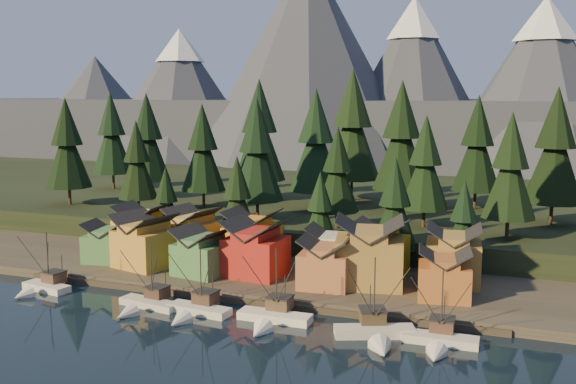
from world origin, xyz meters
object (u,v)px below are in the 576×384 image
(boat_4, at_px, (272,309))
(house_front_1, at_px, (145,239))
(boat_0, at_px, (41,279))
(house_front_0, at_px, (107,241))
(house_back_1, at_px, (193,231))
(boat_5, at_px, (376,324))
(boat_6, at_px, (440,332))
(boat_2, at_px, (144,297))
(house_back_0, at_px, (142,228))
(boat_3, at_px, (195,302))

(boat_4, relative_size, house_front_1, 1.06)
(boat_0, xyz_separation_m, house_front_0, (1.68, 15.63, 3.28))
(house_front_1, xyz_separation_m, house_back_1, (4.78, 9.01, -0.04))
(house_front_1, bearing_deg, house_front_0, -170.08)
(boat_5, distance_m, boat_6, 8.25)
(boat_0, relative_size, boat_5, 0.91)
(boat_4, bearing_deg, boat_2, -177.37)
(house_back_0, distance_m, house_back_1, 10.61)
(boat_2, height_order, boat_3, boat_3)
(boat_5, bearing_deg, house_back_1, 126.87)
(house_front_1, bearing_deg, boat_0, -110.35)
(boat_0, distance_m, house_front_0, 16.06)
(boat_5, bearing_deg, house_front_0, 141.16)
(boat_2, relative_size, house_front_0, 1.31)
(boat_0, bearing_deg, boat_5, 8.57)
(house_front_1, distance_m, house_back_1, 10.20)
(boat_3, relative_size, house_front_1, 1.00)
(boat_3, distance_m, house_back_1, 29.38)
(boat_3, height_order, house_front_0, boat_3)
(house_front_0, bearing_deg, boat_0, -105.78)
(boat_0, xyz_separation_m, house_back_0, (4.56, 23.00, 4.47))
(boat_5, xyz_separation_m, house_back_1, (-41.23, 25.14, 4.34))
(boat_2, bearing_deg, house_front_0, 146.66)
(house_front_0, height_order, house_back_0, house_back_0)
(boat_6, bearing_deg, house_front_1, 162.89)
(house_front_1, bearing_deg, boat_5, -4.99)
(boat_2, height_order, boat_5, boat_5)
(boat_0, bearing_deg, boat_2, 5.82)
(boat_4, distance_m, boat_5, 15.25)
(boat_6, bearing_deg, boat_0, 178.38)
(house_back_0, bearing_deg, boat_4, -34.95)
(boat_0, bearing_deg, house_back_0, 88.55)
(boat_4, relative_size, house_front_0, 1.40)
(boat_2, bearing_deg, house_front_1, 130.82)
(boat_6, bearing_deg, boat_3, -179.94)
(boat_3, xyz_separation_m, house_back_1, (-14.17, 25.36, 4.41))
(boat_4, bearing_deg, house_front_1, 153.38)
(boat_4, xyz_separation_m, house_front_1, (-30.77, 15.47, 4.46))
(boat_3, xyz_separation_m, boat_4, (11.82, 0.87, 0.00))
(boat_0, relative_size, boat_4, 0.91)
(boat_2, relative_size, house_back_0, 1.15)
(boat_4, bearing_deg, boat_6, -0.58)
(boat_2, bearing_deg, boat_0, -175.39)
(house_front_0, bearing_deg, house_front_1, -14.04)
(boat_3, bearing_deg, house_back_1, 124.78)
(house_back_1, bearing_deg, boat_2, -65.92)
(boat_6, distance_m, house_front_1, 56.66)
(boat_2, xyz_separation_m, house_back_1, (-5.57, 25.40, 4.61))
(boat_2, distance_m, house_back_1, 26.41)
(boat_5, relative_size, house_front_1, 1.06)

